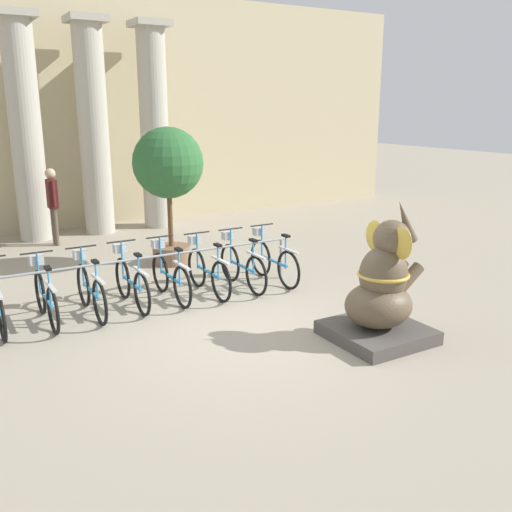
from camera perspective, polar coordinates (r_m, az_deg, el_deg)
The scene contains 16 objects.
ground_plane at distance 8.27m, azimuth -0.78°, elevation -7.50°, with size 60.00×60.00×0.00m, color #9E937F.
building_facade at distance 15.71m, azimuth -17.02°, elevation 13.72°, with size 20.00×0.20×6.00m.
column_left at distance 14.43m, azimuth -22.06°, elevation 11.75°, with size 0.90×0.90×5.16m.
column_middle at distance 14.75m, azimuth -15.95°, elevation 12.29°, with size 0.90×0.90×5.16m.
column_right at distance 15.23m, azimuth -10.15°, elevation 12.69°, with size 0.90×0.90×5.16m.
bike_rack at distance 9.46m, azimuth -10.70°, elevation -0.81°, with size 5.25×0.05×0.77m.
bicycle_1 at distance 8.99m, azimuth -20.30°, elevation -3.82°, with size 0.48×1.65×1.00m.
bicycle_2 at distance 9.12m, azimuth -16.23°, elevation -3.20°, with size 0.48×1.65×1.00m.
bicycle_3 at distance 9.34m, azimuth -12.38°, elevation -2.52°, with size 0.48×1.65×1.00m.
bicycle_4 at distance 9.55m, azimuth -8.59°, elevation -1.95°, with size 0.48×1.65×1.00m.
bicycle_5 at distance 9.76m, azimuth -4.87°, elevation -1.47°, with size 0.48×1.65×1.00m.
bicycle_6 at distance 10.05m, azimuth -1.44°, elevation -0.94°, with size 0.48×1.65×1.00m.
bicycle_7 at distance 10.38m, azimuth 1.72°, elevation -0.41°, with size 0.48×1.65×1.00m.
elephant_statue at distance 7.99m, azimuth 12.46°, elevation -3.68°, with size 1.25×1.25×1.95m.
person_pedestrian at distance 13.83m, azimuth -19.69°, elevation 5.38°, with size 0.23×0.47×1.77m.
potted_tree at distance 11.50m, azimuth -8.76°, elevation 8.52°, with size 1.40×1.40×2.75m.
Camera 1 is at (-3.78, -6.65, 3.16)m, focal length 40.00 mm.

